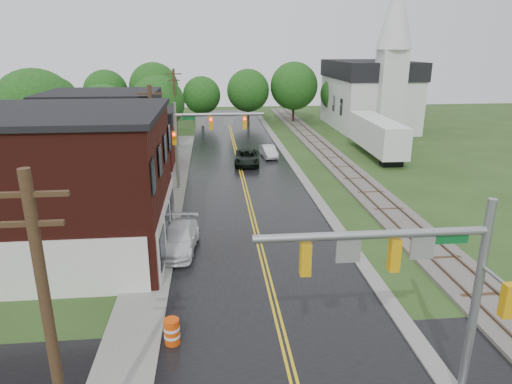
{
  "coord_description": "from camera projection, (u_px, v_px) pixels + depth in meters",
  "views": [
    {
      "loc": [
        -2.68,
        -10.08,
        11.57
      ],
      "look_at": [
        -0.25,
        14.73,
        3.5
      ],
      "focal_mm": 32.0,
      "sensor_mm": 36.0,
      "label": 1
    }
  ],
  "objects": [
    {
      "name": "railroad",
      "position": [
        335.0,
        160.0,
        47.39
      ],
      "size": [
        3.2,
        80.0,
        0.3
      ],
      "color": "#59544C",
      "rests_on": "ground"
    },
    {
      "name": "traffic_signal_far",
      "position": [
        202.0,
        130.0,
        37.06
      ],
      "size": [
        7.34,
        0.43,
        7.2
      ],
      "color": "gray",
      "rests_on": "ground"
    },
    {
      "name": "utility_pole_c",
      "position": [
        175.0,
        107.0,
        52.93
      ],
      "size": [
        1.8,
        0.28,
        9.0
      ],
      "color": "#382616",
      "rests_on": "ground"
    },
    {
      "name": "tree_left_e",
      "position": [
        159.0,
        104.0,
        54.51
      ],
      "size": [
        6.4,
        6.4,
        8.16
      ],
      "color": "black",
      "rests_on": "ground"
    },
    {
      "name": "church",
      "position": [
        372.0,
        87.0,
        64.29
      ],
      "size": [
        10.4,
        18.4,
        20.0
      ],
      "color": "silver",
      "rests_on": "ground"
    },
    {
      "name": "tree_left_b",
      "position": [
        38.0,
        114.0,
        40.14
      ],
      "size": [
        7.6,
        7.6,
        9.69
      ],
      "color": "black",
      "rests_on": "ground"
    },
    {
      "name": "construction_barrel",
      "position": [
        172.0,
        332.0,
        18.35
      ],
      "size": [
        0.7,
        0.7,
        1.12
      ],
      "primitive_type": "cylinder",
      "rotation": [
        0.0,
        0.0,
        0.13
      ],
      "color": "#D64409",
      "rests_on": "ground"
    },
    {
      "name": "darkred_building",
      "position": [
        138.0,
        144.0,
        44.89
      ],
      "size": [
        7.0,
        6.0,
        4.4
      ],
      "primitive_type": "cube",
      "color": "#3F0F0C",
      "rests_on": "ground"
    },
    {
      "name": "suv_dark",
      "position": [
        247.0,
        157.0,
        46.01
      ],
      "size": [
        2.88,
        5.45,
        1.46
      ],
      "primitive_type": "imported",
      "rotation": [
        0.0,
        0.0,
        -0.09
      ],
      "color": "black",
      "rests_on": "ground"
    },
    {
      "name": "utility_pole_b",
      "position": [
        153.0,
        147.0,
        32.1
      ],
      "size": [
        1.8,
        0.28,
        9.0
      ],
      "color": "#382616",
      "rests_on": "ground"
    },
    {
      "name": "semi_trailer",
      "position": [
        377.0,
        134.0,
        49.38
      ],
      "size": [
        3.06,
        12.77,
        3.98
      ],
      "color": "black",
      "rests_on": "ground"
    },
    {
      "name": "brick_building",
      "position": [
        35.0,
        186.0,
        25.12
      ],
      "size": [
        14.3,
        10.3,
        8.3
      ],
      "color": "#43150E",
      "rests_on": "ground"
    },
    {
      "name": "utility_pole_a",
      "position": [
        51.0,
        335.0,
        11.27
      ],
      "size": [
        1.8,
        0.28,
        9.0
      ],
      "color": "#382616",
      "rests_on": "ground"
    },
    {
      "name": "sidewalk_left",
      "position": [
        169.0,
        196.0,
        36.45
      ],
      "size": [
        2.4,
        50.0,
        0.12
      ],
      "primitive_type": "cube",
      "color": "gray",
      "rests_on": "ground"
    },
    {
      "name": "tree_left_c",
      "position": [
        106.0,
        114.0,
        48.46
      ],
      "size": [
        6.0,
        6.0,
        7.65
      ],
      "color": "black",
      "rests_on": "ground"
    },
    {
      "name": "traffic_signal_near",
      "position": [
        416.0,
        270.0,
        14.04
      ],
      "size": [
        7.34,
        0.3,
        7.2
      ],
      "color": "gray",
      "rests_on": "ground"
    },
    {
      "name": "curb_right",
      "position": [
        291.0,
        162.0,
        47.0
      ],
      "size": [
        0.8,
        70.0,
        0.12
      ],
      "primitive_type": "cube",
      "color": "gray",
      "rests_on": "ground"
    },
    {
      "name": "yellow_house",
      "position": [
        107.0,
        156.0,
        35.96
      ],
      "size": [
        8.0,
        7.0,
        6.4
      ],
      "primitive_type": "cube",
      "color": "tan",
      "rests_on": "ground"
    },
    {
      "name": "pickup_white",
      "position": [
        179.0,
        239.0,
        26.72
      ],
      "size": [
        2.6,
        5.27,
        1.47
      ],
      "primitive_type": "imported",
      "rotation": [
        0.0,
        0.0,
        -0.11
      ],
      "color": "white",
      "rests_on": "ground"
    },
    {
      "name": "sedan_silver",
      "position": [
        269.0,
        152.0,
        48.93
      ],
      "size": [
        1.75,
        3.98,
        1.27
      ],
      "primitive_type": "imported",
      "rotation": [
        0.0,
        0.0,
        0.11
      ],
      "color": "silver",
      "rests_on": "ground"
    },
    {
      "name": "main_road",
      "position": [
        242.0,
        177.0,
        41.76
      ],
      "size": [
        10.0,
        90.0,
        0.02
      ],
      "primitive_type": "cube",
      "color": "black",
      "rests_on": "ground"
    }
  ]
}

